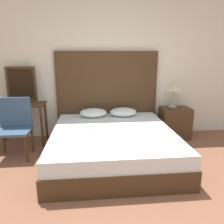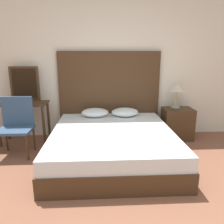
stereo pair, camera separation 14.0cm
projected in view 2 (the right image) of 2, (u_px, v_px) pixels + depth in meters
name	position (u px, v px, depth m)	size (l,w,h in m)	color
ground_plane	(136.00, 224.00, 2.03)	(16.00, 16.00, 0.00)	brown
wall_back	(117.00, 65.00, 4.09)	(10.00, 0.06, 2.70)	silver
bed	(112.00, 144.00, 3.30)	(1.80, 1.99, 0.45)	#422B19
headboard	(109.00, 95.00, 4.14)	(1.89, 0.05, 1.60)	#422B19
pillow_left	(95.00, 113.00, 3.94)	(0.49, 0.37, 0.15)	silver
pillow_right	(125.00, 112.00, 3.97)	(0.49, 0.37, 0.15)	silver
phone_on_bed	(91.00, 134.00, 3.04)	(0.15, 0.16, 0.01)	#B7B7BC
nightstand	(177.00, 124.00, 4.07)	(0.54, 0.39, 0.58)	#422B19
table_lamp	(177.00, 88.00, 3.98)	(0.32, 0.32, 0.44)	tan
phone_on_nightstand	(175.00, 110.00, 3.90)	(0.09, 0.16, 0.01)	#232328
vanity_desk	(24.00, 111.00, 3.83)	(0.84, 0.45, 0.73)	#422B19
vanity_mirror	(25.00, 84.00, 3.91)	(0.51, 0.03, 0.62)	#422B19
chair	(16.00, 123.00, 3.41)	(0.51, 0.42, 0.90)	#334C6B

